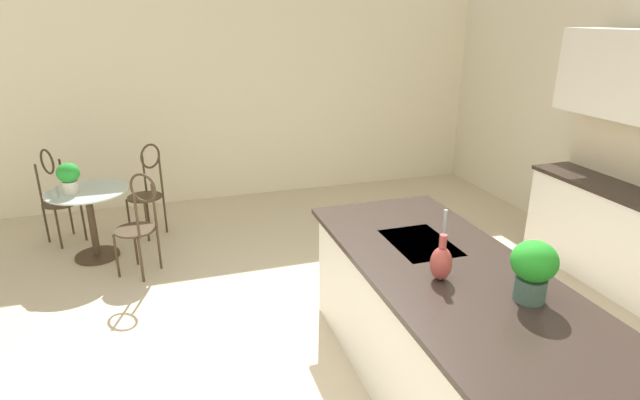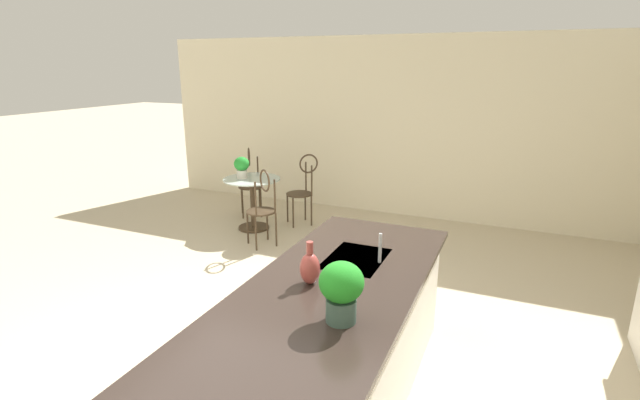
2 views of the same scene
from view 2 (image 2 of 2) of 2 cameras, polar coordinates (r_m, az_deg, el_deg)
The scene contains 11 objects.
ground_plane at distance 4.03m, azimuth -9.31°, elevation -18.50°, with size 40.00×40.00×0.00m, color beige.
wall_left_window at distance 7.31m, azimuth 8.62°, elevation 8.73°, with size 0.12×7.80×2.70m, color beige.
kitchen_island at distance 3.22m, azimuth 0.79°, elevation -18.22°, with size 2.80×1.06×0.92m.
bistro_table at distance 6.70m, azimuth -8.22°, elevation 0.16°, with size 0.80×0.80×0.74m.
chair_near_window at distance 5.98m, azimuth -7.01°, elevation -0.50°, with size 0.53×0.53×1.04m.
chair_by_island at distance 7.33m, azimuth -8.52°, elevation 2.58°, with size 0.53×0.53×1.04m.
chair_toward_desk at distance 6.82m, azimuth -2.11°, elevation 1.70°, with size 0.54×0.54×1.04m.
sink_faucet at distance 3.35m, azimuth 7.34°, elevation -5.84°, with size 0.02×0.02×0.22m, color #B2B5BA.
potted_plant_on_table at distance 6.63m, azimuth -9.53°, elevation 4.11°, with size 0.22×0.22×0.30m.
potted_plant_counter_near at distance 2.57m, azimuth 2.62°, elevation -10.70°, with size 0.25×0.25×0.35m.
vase_on_counter at distance 3.02m, azimuth -1.24°, elevation -8.26°, with size 0.13×0.13×0.29m.
Camera 2 is at (2.74, 1.87, 2.28)m, focal length 26.24 mm.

